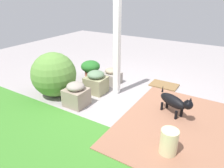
{
  "coord_description": "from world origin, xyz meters",
  "views": [
    {
      "loc": [
        -1.76,
        3.36,
        2.04
      ],
      "look_at": [
        0.15,
        0.26,
        0.4
      ],
      "focal_mm": 33.0,
      "sensor_mm": 36.0,
      "label": 1
    }
  ],
  "objects_px": {
    "stone_planter_near": "(96,82)",
    "stone_planter_mid": "(76,95)",
    "ceramic_urn": "(169,142)",
    "porch_pillar": "(117,48)",
    "doormat": "(164,85)",
    "dog": "(175,102)",
    "round_shrub": "(54,75)",
    "terracotta_pot_spiky": "(60,67)",
    "terracotta_pot_broad": "(91,69)",
    "stone_planter_nearest": "(111,76)"
  },
  "relations": [
    {
      "from": "doormat",
      "to": "terracotta_pot_spiky",
      "type": "bearing_deg",
      "value": 22.51
    },
    {
      "from": "terracotta_pot_spiky",
      "to": "dog",
      "type": "bearing_deg",
      "value": 176.44
    },
    {
      "from": "porch_pillar",
      "to": "round_shrub",
      "type": "xyz_separation_m",
      "value": [
        1.07,
        0.76,
        -0.54
      ]
    },
    {
      "from": "porch_pillar",
      "to": "doormat",
      "type": "height_order",
      "value": "porch_pillar"
    },
    {
      "from": "stone_planter_nearest",
      "to": "doormat",
      "type": "distance_m",
      "value": 1.28
    },
    {
      "from": "stone_planter_mid",
      "to": "round_shrub",
      "type": "distance_m",
      "value": 0.73
    },
    {
      "from": "terracotta_pot_broad",
      "to": "dog",
      "type": "distance_m",
      "value": 2.32
    },
    {
      "from": "stone_planter_near",
      "to": "ceramic_urn",
      "type": "height_order",
      "value": "stone_planter_near"
    },
    {
      "from": "dog",
      "to": "doormat",
      "type": "distance_m",
      "value": 1.31
    },
    {
      "from": "stone_planter_nearest",
      "to": "doormat",
      "type": "height_order",
      "value": "stone_planter_nearest"
    },
    {
      "from": "porch_pillar",
      "to": "stone_planter_mid",
      "type": "relative_size",
      "value": 4.21
    },
    {
      "from": "round_shrub",
      "to": "ceramic_urn",
      "type": "xyz_separation_m",
      "value": [
        -2.61,
        0.48,
        -0.27
      ]
    },
    {
      "from": "porch_pillar",
      "to": "terracotta_pot_spiky",
      "type": "relative_size",
      "value": 2.97
    },
    {
      "from": "stone_planter_mid",
      "to": "dog",
      "type": "distance_m",
      "value": 1.83
    },
    {
      "from": "stone_planter_near",
      "to": "dog",
      "type": "distance_m",
      "value": 1.73
    },
    {
      "from": "porch_pillar",
      "to": "dog",
      "type": "xyz_separation_m",
      "value": [
        -1.33,
        0.25,
        -0.73
      ]
    },
    {
      "from": "round_shrub",
      "to": "terracotta_pot_spiky",
      "type": "bearing_deg",
      "value": -52.74
    },
    {
      "from": "round_shrub",
      "to": "terracotta_pot_spiky",
      "type": "relative_size",
      "value": 1.37
    },
    {
      "from": "stone_planter_near",
      "to": "terracotta_pot_broad",
      "type": "height_order",
      "value": "stone_planter_near"
    },
    {
      "from": "stone_planter_near",
      "to": "doormat",
      "type": "bearing_deg",
      "value": -136.42
    },
    {
      "from": "dog",
      "to": "ceramic_urn",
      "type": "xyz_separation_m",
      "value": [
        -0.22,
        0.99,
        -0.09
      ]
    },
    {
      "from": "dog",
      "to": "terracotta_pot_broad",
      "type": "bearing_deg",
      "value": -13.85
    },
    {
      "from": "stone_planter_near",
      "to": "terracotta_pot_spiky",
      "type": "distance_m",
      "value": 1.2
    },
    {
      "from": "porch_pillar",
      "to": "dog",
      "type": "distance_m",
      "value": 1.53
    },
    {
      "from": "round_shrub",
      "to": "porch_pillar",
      "type": "bearing_deg",
      "value": -144.71
    },
    {
      "from": "stone_planter_mid",
      "to": "ceramic_urn",
      "type": "xyz_separation_m",
      "value": [
        -1.94,
        0.37,
        -0.04
      ]
    },
    {
      "from": "round_shrub",
      "to": "stone_planter_near",
      "type": "bearing_deg",
      "value": -140.4
    },
    {
      "from": "ceramic_urn",
      "to": "round_shrub",
      "type": "bearing_deg",
      "value": -10.44
    },
    {
      "from": "ceramic_urn",
      "to": "doormat",
      "type": "relative_size",
      "value": 0.6
    },
    {
      "from": "stone_planter_nearest",
      "to": "stone_planter_near",
      "type": "relative_size",
      "value": 0.92
    },
    {
      "from": "terracotta_pot_broad",
      "to": "round_shrub",
      "type": "bearing_deg",
      "value": 82.46
    },
    {
      "from": "porch_pillar",
      "to": "stone_planter_mid",
      "type": "distance_m",
      "value": 1.23
    },
    {
      "from": "doormat",
      "to": "terracotta_pot_broad",
      "type": "bearing_deg",
      "value": 19.62
    },
    {
      "from": "terracotta_pot_broad",
      "to": "terracotta_pot_spiky",
      "type": "relative_size",
      "value": 0.72
    },
    {
      "from": "round_shrub",
      "to": "doormat",
      "type": "height_order",
      "value": "round_shrub"
    },
    {
      "from": "stone_planter_near",
      "to": "round_shrub",
      "type": "distance_m",
      "value": 0.9
    },
    {
      "from": "stone_planter_nearest",
      "to": "stone_planter_near",
      "type": "bearing_deg",
      "value": 88.03
    },
    {
      "from": "stone_planter_mid",
      "to": "terracotta_pot_spiky",
      "type": "height_order",
      "value": "terracotta_pot_spiky"
    },
    {
      "from": "round_shrub",
      "to": "dog",
      "type": "relative_size",
      "value": 1.4
    },
    {
      "from": "stone_planter_mid",
      "to": "dog",
      "type": "relative_size",
      "value": 0.72
    },
    {
      "from": "dog",
      "to": "doormat",
      "type": "xyz_separation_m",
      "value": [
        0.55,
        -1.16,
        -0.26
      ]
    },
    {
      "from": "stone_planter_mid",
      "to": "ceramic_urn",
      "type": "distance_m",
      "value": 1.97
    },
    {
      "from": "terracotta_pot_broad",
      "to": "ceramic_urn",
      "type": "xyz_separation_m",
      "value": [
        -2.47,
        1.55,
        -0.1
      ]
    },
    {
      "from": "stone_planter_near",
      "to": "terracotta_pot_broad",
      "type": "xyz_separation_m",
      "value": [
        0.53,
        -0.51,
        0.05
      ]
    },
    {
      "from": "porch_pillar",
      "to": "dog",
      "type": "bearing_deg",
      "value": 169.34
    },
    {
      "from": "terracotta_pot_broad",
      "to": "stone_planter_mid",
      "type": "bearing_deg",
      "value": 114.51
    },
    {
      "from": "stone_planter_mid",
      "to": "dog",
      "type": "bearing_deg",
      "value": -160.19
    },
    {
      "from": "porch_pillar",
      "to": "terracotta_pot_broad",
      "type": "height_order",
      "value": "porch_pillar"
    },
    {
      "from": "stone_planter_near",
      "to": "stone_planter_mid",
      "type": "xyz_separation_m",
      "value": [
        -0.01,
        0.66,
        -0.01
      ]
    },
    {
      "from": "ceramic_urn",
      "to": "doormat",
      "type": "distance_m",
      "value": 2.29
    }
  ]
}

